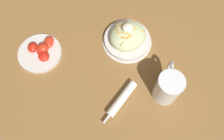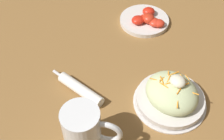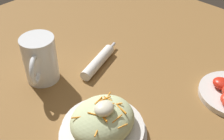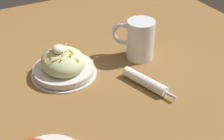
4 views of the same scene
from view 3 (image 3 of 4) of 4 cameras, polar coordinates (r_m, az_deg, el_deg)
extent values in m
plane|color=olive|center=(0.78, -1.63, -5.49)|extent=(1.43, 1.43, 0.00)
cylinder|color=silver|center=(0.69, -1.83, -12.37)|extent=(0.21, 0.21, 0.01)
cylinder|color=silver|center=(0.68, -1.85, -11.67)|extent=(0.20, 0.20, 0.02)
ellipsoid|color=beige|center=(0.66, -1.91, -10.00)|extent=(0.16, 0.14, 0.08)
cylinder|color=orange|center=(0.65, -1.44, -5.84)|extent=(0.03, 0.01, 0.01)
cylinder|color=orange|center=(0.62, 1.07, -9.76)|extent=(0.03, 0.00, 0.00)
cylinder|color=orange|center=(0.62, -0.95, -8.41)|extent=(0.03, 0.02, 0.00)
cylinder|color=orange|center=(0.63, -6.98, -9.45)|extent=(0.02, 0.02, 0.01)
cylinder|color=orange|center=(0.62, -0.87, -8.36)|extent=(0.03, 0.02, 0.01)
cylinder|color=orange|center=(0.64, -0.66, -6.71)|extent=(0.02, 0.02, 0.01)
cylinder|color=orange|center=(0.62, 2.15, -11.22)|extent=(0.03, 0.01, 0.00)
cylinder|color=orange|center=(0.61, -1.65, -9.65)|extent=(0.01, 0.03, 0.01)
cylinder|color=orange|center=(0.63, 1.94, -7.92)|extent=(0.01, 0.03, 0.01)
cylinder|color=orange|center=(0.64, -2.03, -6.76)|extent=(0.01, 0.02, 0.01)
cylinder|color=orange|center=(0.60, -3.07, -12.32)|extent=(0.03, 0.02, 0.01)
cylinder|color=orange|center=(0.65, -0.82, -5.80)|extent=(0.01, 0.02, 0.01)
cylinder|color=orange|center=(0.67, -0.65, -5.03)|extent=(0.02, 0.01, 0.01)
cylinder|color=orange|center=(0.62, -4.04, -8.77)|extent=(0.01, 0.02, 0.00)
cylinder|color=orange|center=(0.64, 1.27, -6.84)|extent=(0.02, 0.02, 0.01)
cylinder|color=orange|center=(0.65, -2.73, -6.15)|extent=(0.03, 0.01, 0.00)
ellipsoid|color=#EFEACC|center=(0.62, -1.60, -7.74)|extent=(0.05, 0.04, 0.03)
cylinder|color=white|center=(0.82, -14.23, 2.14)|extent=(0.09, 0.09, 0.14)
cylinder|color=#B76B14|center=(0.83, -14.04, 1.13)|extent=(0.09, 0.09, 0.10)
cylinder|color=white|center=(0.80, -14.64, 4.27)|extent=(0.09, 0.09, 0.01)
torus|color=white|center=(0.77, -15.20, 0.00)|extent=(0.07, 0.07, 0.08)
cylinder|color=white|center=(0.87, -2.84, 1.62)|extent=(0.16, 0.08, 0.03)
cylinder|color=silver|center=(0.94, 0.00, 4.82)|extent=(0.04, 0.02, 0.01)
ellipsoid|color=red|center=(0.83, 21.19, -2.55)|extent=(0.05, 0.05, 0.03)
camera|label=1|loc=(1.00, -5.62, 57.14)|focal=36.73mm
camera|label=2|loc=(0.75, -63.32, 34.67)|focal=47.41mm
camera|label=4|loc=(1.11, 48.90, 30.24)|focal=50.38mm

